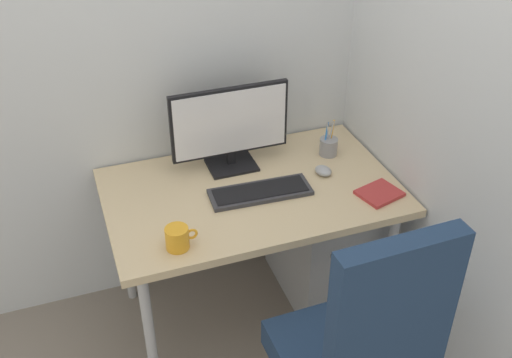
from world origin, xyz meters
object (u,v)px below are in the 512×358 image
at_px(office_chair, 358,354).
at_px(mouse, 323,170).
at_px(coffee_mug, 178,238).
at_px(pen_holder, 328,146).
at_px(monitor, 230,126).
at_px(notebook, 379,193).
at_px(keyboard, 260,192).
at_px(filing_cabinet, 322,236).

relative_size(office_chair, mouse, 14.22).
xyz_separation_m(mouse, coffee_mug, (-0.72, -0.27, 0.03)).
height_order(pen_holder, coffee_mug, pen_holder).
height_order(mouse, coffee_mug, coffee_mug).
distance_m(office_chair, coffee_mug, 0.76).
bearing_deg(office_chair, mouse, 73.78).
relative_size(monitor, notebook, 3.14).
distance_m(office_chair, keyboard, 0.80).
xyz_separation_m(office_chair, coffee_mug, (-0.48, 0.56, 0.21)).
bearing_deg(coffee_mug, office_chair, -49.41).
height_order(filing_cabinet, pen_holder, pen_holder).
height_order(monitor, pen_holder, monitor).
bearing_deg(notebook, mouse, 109.42).
bearing_deg(mouse, pen_holder, 40.07).
distance_m(mouse, notebook, 0.27).
distance_m(filing_cabinet, pen_holder, 0.46).
distance_m(filing_cabinet, keyboard, 0.56).
bearing_deg(keyboard, monitor, 100.33).
bearing_deg(notebook, pen_holder, 84.24).
bearing_deg(mouse, filing_cabinet, 32.64).
bearing_deg(notebook, coffee_mug, 167.72).
bearing_deg(notebook, keyboard, 144.20).
distance_m(monitor, keyboard, 0.32).
relative_size(monitor, keyboard, 1.21).
bearing_deg(mouse, coffee_mug, -176.54).
bearing_deg(monitor, keyboard, -79.67).
xyz_separation_m(keyboard, pen_holder, (0.40, 0.19, 0.03)).
bearing_deg(filing_cabinet, coffee_mug, -156.86).
xyz_separation_m(filing_cabinet, pen_holder, (0.05, 0.09, 0.45)).
bearing_deg(coffee_mug, mouse, 20.68).
bearing_deg(pen_holder, filing_cabinet, -117.30).
relative_size(office_chair, monitor, 2.22).
relative_size(filing_cabinet, keyboard, 1.48).
bearing_deg(office_chair, notebook, 56.69).
bearing_deg(coffee_mug, notebook, 3.05).
distance_m(keyboard, notebook, 0.50).
relative_size(filing_cabinet, mouse, 7.83).
relative_size(office_chair, notebook, 6.97).
bearing_deg(monitor, office_chair, -83.50).
height_order(keyboard, mouse, mouse).
bearing_deg(monitor, mouse, -29.92).
bearing_deg(pen_holder, keyboard, -154.30).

